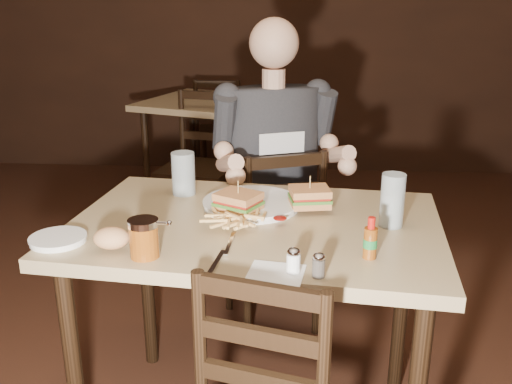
# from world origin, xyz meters

# --- Properties ---
(room_shell) EXTENTS (7.00, 7.00, 7.00)m
(room_shell) POSITION_xyz_m (0.00, 0.00, 1.40)
(room_shell) COLOR black
(room_shell) RESTS_ON ground
(main_table) EXTENTS (1.20, 0.87, 0.77)m
(main_table) POSITION_xyz_m (-0.20, 0.30, 0.68)
(main_table) COLOR tan
(main_table) RESTS_ON ground
(bg_table) EXTENTS (1.02, 1.02, 0.77)m
(bg_table) POSITION_xyz_m (-0.67, 2.50, 0.68)
(bg_table) COLOR tan
(bg_table) RESTS_ON ground
(chair_far) EXTENTS (0.52, 0.54, 0.84)m
(chair_far) POSITION_xyz_m (-0.18, 1.00, 0.42)
(chair_far) COLOR black
(chair_far) RESTS_ON ground
(bg_chair_far) EXTENTS (0.39, 0.43, 0.85)m
(bg_chair_far) POSITION_xyz_m (-0.67, 3.05, 0.43)
(bg_chair_far) COLOR black
(bg_chair_far) RESTS_ON ground
(bg_chair_near) EXTENTS (0.49, 0.52, 0.89)m
(bg_chair_near) POSITION_xyz_m (-0.67, 1.95, 0.44)
(bg_chair_near) COLOR black
(bg_chair_near) RESTS_ON ground
(diner) EXTENTS (0.64, 0.58, 0.92)m
(diner) POSITION_xyz_m (-0.16, 0.95, 0.89)
(diner) COLOR #28282D
(diner) RESTS_ON chair_far
(dinner_plate) EXTENTS (0.34, 0.34, 0.02)m
(dinner_plate) POSITION_xyz_m (-0.22, 0.43, 0.78)
(dinner_plate) COLOR white
(dinner_plate) RESTS_ON main_table
(sandwich_left) EXTENTS (0.16, 0.15, 0.11)m
(sandwich_left) POSITION_xyz_m (-0.25, 0.34, 0.84)
(sandwich_left) COLOR tan
(sandwich_left) RESTS_ON dinner_plate
(sandwich_right) EXTENTS (0.14, 0.12, 0.10)m
(sandwich_right) POSITION_xyz_m (-0.03, 0.41, 0.84)
(sandwich_right) COLOR tan
(sandwich_right) RESTS_ON dinner_plate
(fries_pile) EXTENTS (0.24, 0.18, 0.04)m
(fries_pile) POSITION_xyz_m (-0.25, 0.24, 0.81)
(fries_pile) COLOR #EAB563
(fries_pile) RESTS_ON dinner_plate
(ketchup_dollop) EXTENTS (0.05, 0.05, 0.01)m
(ketchup_dollop) POSITION_xyz_m (-0.12, 0.28, 0.79)
(ketchup_dollop) COLOR maroon
(ketchup_dollop) RESTS_ON dinner_plate
(glass_left) EXTENTS (0.09, 0.09, 0.15)m
(glass_left) POSITION_xyz_m (-0.46, 0.55, 0.84)
(glass_left) COLOR silver
(glass_left) RESTS_ON main_table
(glass_right) EXTENTS (0.08, 0.08, 0.16)m
(glass_right) POSITION_xyz_m (0.21, 0.30, 0.85)
(glass_right) COLOR silver
(glass_right) RESTS_ON main_table
(hot_sauce) EXTENTS (0.04, 0.04, 0.11)m
(hot_sauce) POSITION_xyz_m (0.12, 0.06, 0.83)
(hot_sauce) COLOR brown
(hot_sauce) RESTS_ON main_table
(salt_shaker) EXTENTS (0.04, 0.04, 0.06)m
(salt_shaker) POSITION_xyz_m (-0.08, -0.04, 0.80)
(salt_shaker) COLOR white
(salt_shaker) RESTS_ON main_table
(pepper_shaker) EXTENTS (0.04, 0.04, 0.06)m
(pepper_shaker) POSITION_xyz_m (-0.01, -0.05, 0.80)
(pepper_shaker) COLOR #38332D
(pepper_shaker) RESTS_ON main_table
(syrup_dispenser) EXTENTS (0.09, 0.09, 0.11)m
(syrup_dispenser) POSITION_xyz_m (-0.47, 0.03, 0.82)
(syrup_dispenser) COLOR brown
(syrup_dispenser) RESTS_ON main_table
(napkin) EXTENTS (0.16, 0.15, 0.00)m
(napkin) POSITION_xyz_m (-0.12, -0.05, 0.77)
(napkin) COLOR white
(napkin) RESTS_ON main_table
(knife) EXTENTS (0.04, 0.21, 0.01)m
(knife) POSITION_xyz_m (-0.28, -0.04, 0.78)
(knife) COLOR silver
(knife) RESTS_ON napkin
(fork) EXTENTS (0.02, 0.15, 0.00)m
(fork) POSITION_xyz_m (-0.25, 0.12, 0.78)
(fork) COLOR silver
(fork) RESTS_ON napkin
(side_plate) EXTENTS (0.17, 0.17, 0.01)m
(side_plate) POSITION_xyz_m (-0.74, 0.11, 0.78)
(side_plate) COLOR white
(side_plate) RESTS_ON main_table
(bread_roll) EXTENTS (0.11, 0.09, 0.06)m
(bread_roll) POSITION_xyz_m (-0.57, 0.05, 0.81)
(bread_roll) COLOR tan
(bread_roll) RESTS_ON side_plate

